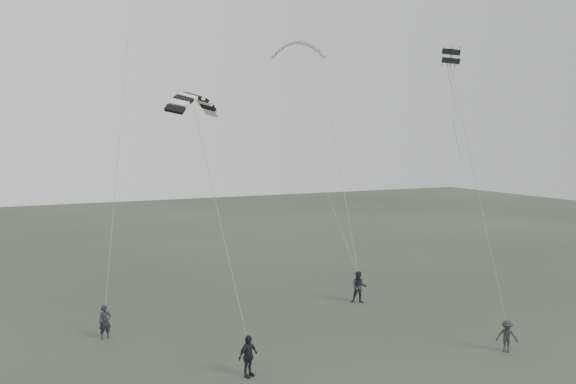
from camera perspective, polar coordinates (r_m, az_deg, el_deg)
name	(u,v)px	position (r m, az deg, el deg)	size (l,w,h in m)	color
ground	(306,356)	(26.33, 1.79, -16.33)	(140.00, 140.00, 0.00)	#2E3726
flyer_left	(105,322)	(29.59, -18.09, -12.44)	(0.60, 0.40, 1.65)	black
flyer_right	(359,287)	(34.29, 7.23, -9.56)	(0.92, 0.72, 1.90)	#242429
flyer_center	(248,356)	(24.03, -4.08, -16.28)	(1.02, 0.42, 1.74)	black
flyer_far	(507,336)	(28.35, 21.35, -13.49)	(0.96, 0.55, 1.49)	#27272C
kite_pale_large	(298,43)	(42.56, 1.02, 14.90)	(4.06, 0.91, 1.66)	#9FA2A4
kite_striped	(194,96)	(25.19, -9.54, 9.62)	(3.25, 0.81, 1.25)	black
kite_box	(451,56)	(30.58, 16.23, 13.10)	(0.64, 0.64, 0.72)	black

